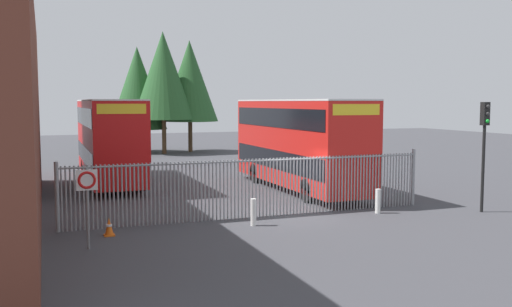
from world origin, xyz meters
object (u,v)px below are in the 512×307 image
object	(u,v)px
traffic_cone_by_gate	(109,227)
double_decker_bus_near_gate	(298,141)
bollard_center_front	(378,201)
traffic_light_kerbside	(484,136)
double_decker_bus_behind_fence_left	(109,138)
speed_limit_sign_post	(87,189)
bollard_near_left	(253,212)

from	to	relation	value
traffic_cone_by_gate	double_decker_bus_near_gate	bearing A→B (deg)	33.80
traffic_cone_by_gate	bollard_center_front	bearing A→B (deg)	0.59
double_decker_bus_near_gate	traffic_cone_by_gate	distance (m)	11.93
traffic_light_kerbside	double_decker_bus_near_gate	bearing A→B (deg)	119.63
double_decker_bus_behind_fence_left	bollard_center_front	xyz separation A→B (m)	(8.80, -12.10, -1.95)
double_decker_bus_near_gate	bollard_center_front	size ratio (longest dim) A/B	11.38
double_decker_bus_near_gate	double_decker_bus_behind_fence_left	size ratio (longest dim) A/B	1.00
traffic_light_kerbside	bollard_center_front	bearing A→B (deg)	162.62
double_decker_bus_behind_fence_left	speed_limit_sign_post	distance (m)	13.91
bollard_near_left	speed_limit_sign_post	bearing A→B (deg)	-167.30
double_decker_bus_near_gate	traffic_light_kerbside	world-z (taller)	double_decker_bus_near_gate
double_decker_bus_near_gate	bollard_center_front	world-z (taller)	double_decker_bus_near_gate
traffic_cone_by_gate	traffic_light_kerbside	distance (m)	14.41
double_decker_bus_near_gate	bollard_near_left	distance (m)	8.59
traffic_light_kerbside	speed_limit_sign_post	bearing A→B (deg)	-178.48
bollard_center_front	speed_limit_sign_post	xyz separation A→B (m)	(-10.91, -1.63, 1.30)
double_decker_bus_behind_fence_left	traffic_cone_by_gate	distance (m)	12.46
double_decker_bus_near_gate	bollard_center_front	xyz separation A→B (m)	(0.40, -6.43, -1.95)
double_decker_bus_behind_fence_left	speed_limit_sign_post	xyz separation A→B (m)	(-2.11, -13.73, -0.65)
bollard_center_front	traffic_cone_by_gate	xyz separation A→B (m)	(-10.16, -0.10, -0.19)
bollard_near_left	speed_limit_sign_post	size ratio (longest dim) A/B	0.40
double_decker_bus_behind_fence_left	traffic_cone_by_gate	size ratio (longest dim) A/B	18.32
bollard_center_front	traffic_light_kerbside	world-z (taller)	traffic_light_kerbside
bollard_near_left	traffic_cone_by_gate	xyz separation A→B (m)	(-4.87, 0.26, -0.19)
double_decker_bus_near_gate	bollard_center_front	distance (m)	6.73
double_decker_bus_near_gate	double_decker_bus_behind_fence_left	world-z (taller)	same
bollard_near_left	traffic_cone_by_gate	world-z (taller)	bollard_near_left
speed_limit_sign_post	traffic_cone_by_gate	bearing A→B (deg)	63.78
bollard_center_front	traffic_cone_by_gate	distance (m)	10.16
double_decker_bus_behind_fence_left	traffic_cone_by_gate	bearing A→B (deg)	-96.36
bollard_center_front	double_decker_bus_behind_fence_left	bearing A→B (deg)	126.02
double_decker_bus_near_gate	bollard_near_left	world-z (taller)	double_decker_bus_near_gate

